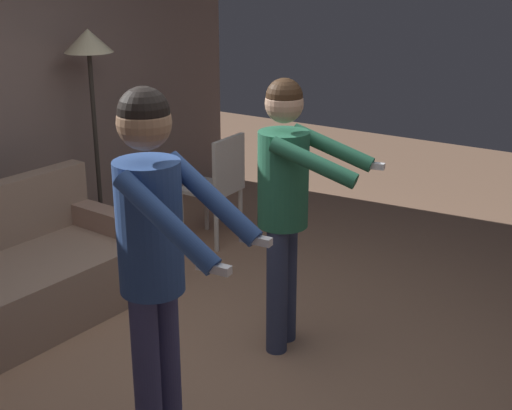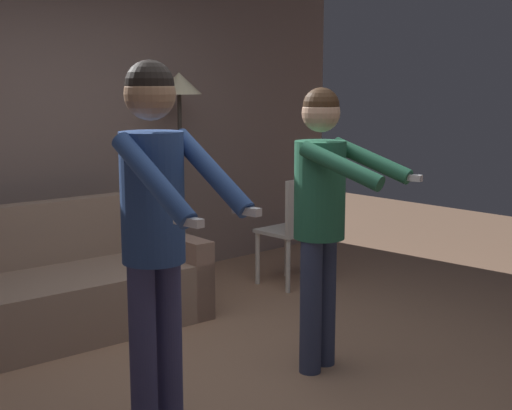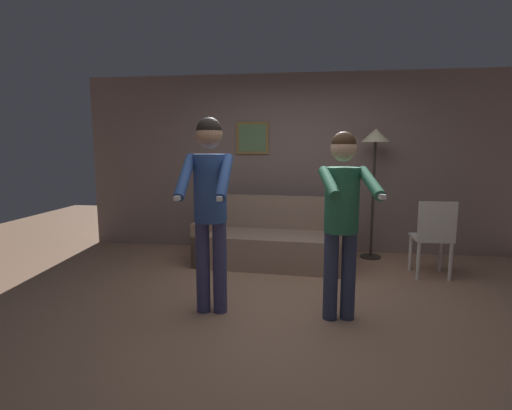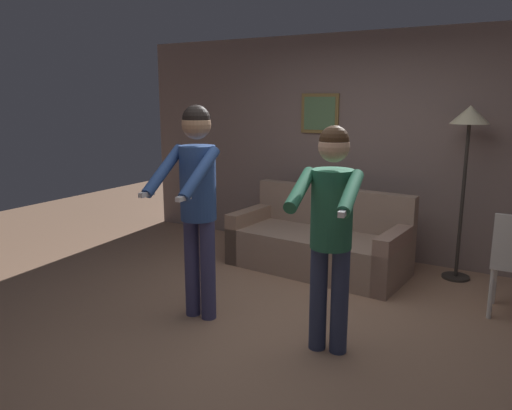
# 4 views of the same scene
# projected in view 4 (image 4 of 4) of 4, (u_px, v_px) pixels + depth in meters

# --- Properties ---
(ground_plane) EXTENTS (12.00, 12.00, 0.00)m
(ground_plane) POSITION_uv_depth(u_px,v_px,m) (280.00, 326.00, 4.17)
(ground_plane) COLOR #A67C5F
(back_wall_assembly) EXTENTS (6.40, 0.09, 2.60)m
(back_wall_assembly) POSITION_uv_depth(u_px,v_px,m) (372.00, 147.00, 5.80)
(back_wall_assembly) COLOR gray
(back_wall_assembly) RESTS_ON ground_plane
(couch) EXTENTS (1.95, 0.97, 0.87)m
(couch) POSITION_uv_depth(u_px,v_px,m) (319.00, 245.00, 5.50)
(couch) COLOR gray
(couch) RESTS_ON ground_plane
(torchiere_lamp) EXTENTS (0.38, 0.38, 1.79)m
(torchiere_lamp) POSITION_uv_depth(u_px,v_px,m) (469.00, 131.00, 4.94)
(torchiere_lamp) COLOR #332D28
(torchiere_lamp) RESTS_ON ground_plane
(person_standing_left) EXTENTS (0.46, 0.68, 1.81)m
(person_standing_left) POSITION_uv_depth(u_px,v_px,m) (197.00, 191.00, 4.10)
(person_standing_left) COLOR #40416F
(person_standing_left) RESTS_ON ground_plane
(person_standing_right) EXTENTS (0.51, 0.67, 1.68)m
(person_standing_right) POSITION_uv_depth(u_px,v_px,m) (331.00, 220.00, 3.55)
(person_standing_right) COLOR #353E5F
(person_standing_right) RESTS_ON ground_plane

